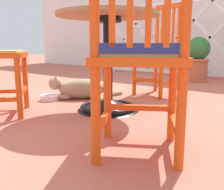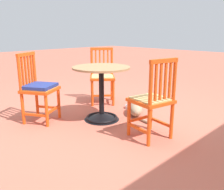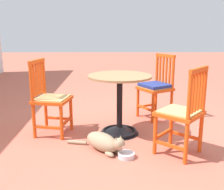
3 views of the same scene
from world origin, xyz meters
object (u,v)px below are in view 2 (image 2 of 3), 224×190
at_px(orange_chair_by_planter, 153,101).
at_px(orange_chair_facing_out, 102,77).
at_px(pet_water_bowl, 130,107).
at_px(cafe_table, 102,99).
at_px(orange_chair_at_corner, 39,89).
at_px(tabby_cat, 135,108).

height_order(orange_chair_by_planter, orange_chair_facing_out, same).
bearing_deg(orange_chair_facing_out, pet_water_bowl, 98.71).
distance_m(orange_chair_by_planter, pet_water_bowl, 1.18).
distance_m(cafe_table, pet_water_bowl, 0.71).
height_order(orange_chair_at_corner, pet_water_bowl, orange_chair_at_corner).
bearing_deg(pet_water_bowl, tabby_cat, 56.03).
bearing_deg(orange_chair_facing_out, orange_chair_by_planter, 68.37).
height_order(cafe_table, pet_water_bowl, cafe_table).
xyz_separation_m(orange_chair_by_planter, orange_chair_facing_out, (-0.57, -1.45, 0.00)).
bearing_deg(tabby_cat, orange_chair_at_corner, -32.49).
distance_m(cafe_table, orange_chair_at_corner, 0.84).
relative_size(orange_chair_at_corner, tabby_cat, 1.43).
distance_m(orange_chair_facing_out, orange_chair_at_corner, 1.19).
bearing_deg(orange_chair_by_planter, tabby_cat, -127.49).
xyz_separation_m(cafe_table, orange_chair_at_corner, (0.62, -0.54, 0.16)).
xyz_separation_m(cafe_table, orange_chair_by_planter, (0.00, 0.84, 0.15)).
height_order(cafe_table, orange_chair_at_corner, orange_chair_at_corner).
bearing_deg(tabby_cat, cafe_table, -18.90).
distance_m(orange_chair_facing_out, tabby_cat, 0.85).
bearing_deg(cafe_table, orange_chair_by_planter, 89.80).
distance_m(cafe_table, orange_chair_facing_out, 0.85).
relative_size(cafe_table, tabby_cat, 1.19).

